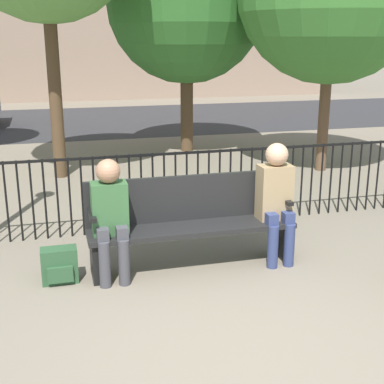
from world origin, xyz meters
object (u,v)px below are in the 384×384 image
(park_bench, at_px, (190,218))
(tree_1, at_px, (186,2))
(backpack, at_px, (60,266))
(seated_person_0, at_px, (110,212))
(seated_person_1, at_px, (276,196))

(park_bench, relative_size, tree_1, 0.46)
(backpack, height_order, tree_1, tree_1)
(park_bench, relative_size, backpack, 6.09)
(park_bench, distance_m, seated_person_0, 0.84)
(park_bench, xyz_separation_m, backpack, (-1.31, -0.09, -0.33))
(park_bench, bearing_deg, backpack, -175.97)
(park_bench, distance_m, backpack, 1.36)
(seated_person_0, distance_m, tree_1, 6.57)
(backpack, relative_size, tree_1, 0.08)
(seated_person_0, relative_size, seated_person_1, 0.95)
(backpack, bearing_deg, park_bench, 4.03)
(tree_1, bearing_deg, seated_person_0, -111.20)
(seated_person_1, relative_size, tree_1, 0.28)
(seated_person_0, relative_size, tree_1, 0.26)
(seated_person_1, height_order, tree_1, tree_1)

